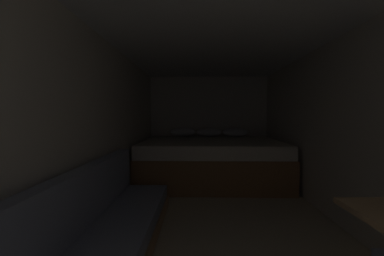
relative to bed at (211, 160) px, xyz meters
The scene contains 7 objects.
ground_plane 1.81m from the bed, 90.00° to the right, with size 7.46×7.46×0.00m, color beige.
wall_back 1.17m from the bed, 90.00° to the left, with size 2.62×0.05×2.00m, color beige.
wall_left 2.28m from the bed, 125.93° to the right, with size 0.05×5.46×2.00m, color beige.
wall_right 2.28m from the bed, 54.07° to the right, with size 0.05×5.46×2.00m, color beige.
ceiling_slab 2.42m from the bed, 90.00° to the right, with size 2.62×5.46×0.05m, color white.
bed is the anchor object (origin of this frame).
sofa_left 2.83m from the bed, 110.58° to the right, with size 0.63×2.80×0.73m.
Camera 1 is at (-0.24, -0.67, 1.17)m, focal length 23.04 mm.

